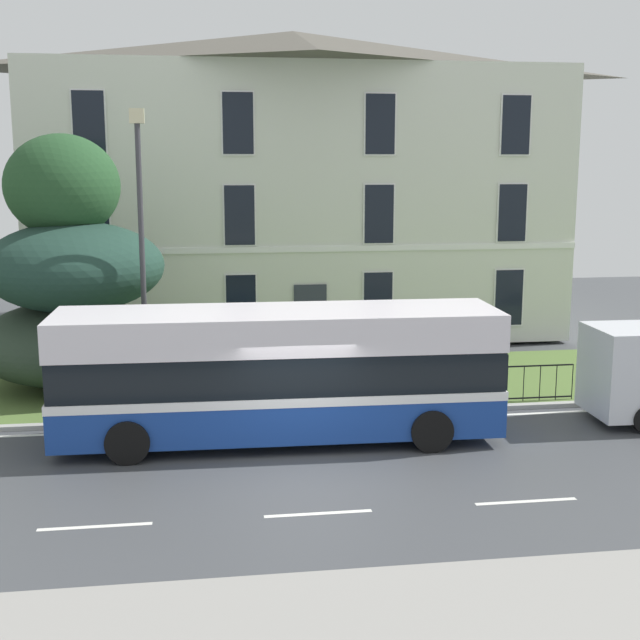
{
  "coord_description": "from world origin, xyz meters",
  "views": [
    {
      "loc": [
        -2.05,
        -16.3,
        6.37
      ],
      "look_at": [
        1.01,
        4.99,
        2.34
      ],
      "focal_mm": 47.58,
      "sensor_mm": 36.0,
      "label": 1
    }
  ],
  "objects_px": {
    "georgian_townhouse": "(294,181)",
    "street_lamp_post": "(142,241)",
    "evergreen_tree": "(72,286)",
    "single_decker_bus": "(279,373)",
    "litter_bin": "(355,378)"
  },
  "relations": [
    {
      "from": "single_decker_bus",
      "to": "evergreen_tree",
      "type": "bearing_deg",
      "value": 136.57
    },
    {
      "from": "georgian_townhouse",
      "to": "evergreen_tree",
      "type": "xyz_separation_m",
      "value": [
        -7.18,
        -8.59,
        -2.67
      ]
    },
    {
      "from": "evergreen_tree",
      "to": "litter_bin",
      "type": "xyz_separation_m",
      "value": [
        7.54,
        -2.55,
        -2.26
      ]
    },
    {
      "from": "street_lamp_post",
      "to": "georgian_townhouse",
      "type": "bearing_deg",
      "value": 64.85
    },
    {
      "from": "georgian_townhouse",
      "to": "street_lamp_post",
      "type": "xyz_separation_m",
      "value": [
        -5.08,
        -10.83,
        -1.26
      ]
    },
    {
      "from": "evergreen_tree",
      "to": "litter_bin",
      "type": "bearing_deg",
      "value": -18.72
    },
    {
      "from": "single_decker_bus",
      "to": "georgian_townhouse",
      "type": "bearing_deg",
      "value": 83.49
    },
    {
      "from": "litter_bin",
      "to": "georgian_townhouse",
      "type": "bearing_deg",
      "value": 91.83
    },
    {
      "from": "evergreen_tree",
      "to": "single_decker_bus",
      "type": "distance_m",
      "value": 7.55
    },
    {
      "from": "georgian_townhouse",
      "to": "single_decker_bus",
      "type": "relative_size",
      "value": 1.86
    },
    {
      "from": "evergreen_tree",
      "to": "street_lamp_post",
      "type": "distance_m",
      "value": 3.37
    },
    {
      "from": "single_decker_bus",
      "to": "litter_bin",
      "type": "xyz_separation_m",
      "value": [
        2.27,
        2.68,
        -0.89
      ]
    },
    {
      "from": "georgian_townhouse",
      "to": "street_lamp_post",
      "type": "height_order",
      "value": "georgian_townhouse"
    },
    {
      "from": "georgian_townhouse",
      "to": "single_decker_bus",
      "type": "distance_m",
      "value": 14.53
    },
    {
      "from": "street_lamp_post",
      "to": "evergreen_tree",
      "type": "bearing_deg",
      "value": 133.21
    }
  ]
}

